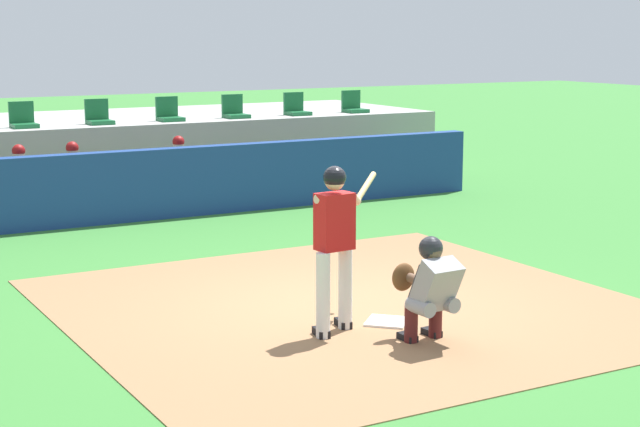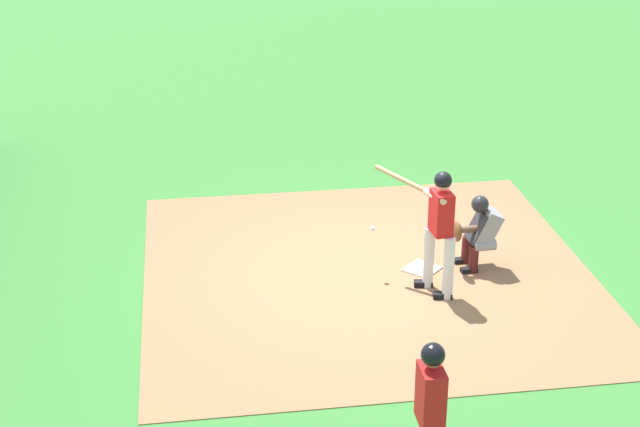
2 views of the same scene
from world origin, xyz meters
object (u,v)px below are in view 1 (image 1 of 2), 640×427
object	(u,v)px
stadium_seat_3	(23,120)
stadium_seat_5	(169,114)
batter_at_plate	(336,238)
dugout_player_2	(182,171)
stadium_seat_6	(235,111)
home_plate	(387,322)
dugout_player_0	(22,182)
stadium_seat_8	(354,106)
stadium_seat_4	(99,117)
stadium_seat_7	(296,109)
catcher_crouched	(429,286)
dugout_player_1	(76,178)

from	to	relation	value
stadium_seat_3	stadium_seat_5	world-z (taller)	same
batter_at_plate	stadium_seat_3	world-z (taller)	stadium_seat_3
dugout_player_2	stadium_seat_6	bearing A→B (deg)	45.28
home_plate	dugout_player_2	xyz separation A→B (m)	(0.87, 8.14, 0.65)
batter_at_plate	dugout_player_0	world-z (taller)	batter_at_plate
stadium_seat_3	dugout_player_2	bearing A→B (deg)	-41.27
dugout_player_2	dugout_player_0	bearing A→B (deg)	180.00
home_plate	stadium_seat_8	size ratio (longest dim) A/B	0.92
stadium_seat_3	batter_at_plate	bearing A→B (deg)	-85.69
home_plate	stadium_seat_8	bearing A→B (deg)	60.42
stadium_seat_4	stadium_seat_5	xyz separation A→B (m)	(1.44, 0.00, 0.00)
stadium_seat_7	stadium_seat_8	xyz separation A→B (m)	(1.44, 0.00, 0.00)
stadium_seat_4	stadium_seat_5	size ratio (longest dim) A/B	1.00
stadium_seat_6	stadium_seat_3	bearing A→B (deg)	180.00
catcher_crouched	stadium_seat_3	world-z (taller)	stadium_seat_3
stadium_seat_6	stadium_seat_7	world-z (taller)	same
home_plate	batter_at_plate	bearing A→B (deg)	-177.92
dugout_player_1	stadium_seat_3	world-z (taller)	stadium_seat_3
catcher_crouched	dugout_player_2	world-z (taller)	dugout_player_2
stadium_seat_5	stadium_seat_3	bearing A→B (deg)	180.00
stadium_seat_7	stadium_seat_4	bearing A→B (deg)	180.00
home_plate	batter_at_plate	distance (m)	1.22
stadium_seat_8	batter_at_plate	bearing A→B (deg)	-122.31
dugout_player_1	stadium_seat_7	bearing A→B (deg)	20.59
dugout_player_0	stadium_seat_7	distance (m)	6.71
home_plate	stadium_seat_4	distance (m)	10.29
batter_at_plate	stadium_seat_7	bearing A→B (deg)	63.86
dugout_player_1	dugout_player_2	world-z (taller)	same
home_plate	stadium_seat_7	size ratio (longest dim) A/B	0.92
stadium_seat_8	stadium_seat_5	bearing A→B (deg)	180.00
stadium_seat_4	catcher_crouched	bearing A→B (deg)	-90.09
home_plate	dugout_player_0	distance (m)	8.41
stadium_seat_3	stadium_seat_5	size ratio (longest dim) A/B	1.00
dugout_player_0	stadium_seat_8	bearing A→B (deg)	14.66
dugout_player_0	stadium_seat_5	distance (m)	4.09
dugout_player_0	dugout_player_2	size ratio (longest dim) A/B	1.00
stadium_seat_5	stadium_seat_6	world-z (taller)	same
stadium_seat_5	dugout_player_1	bearing A→B (deg)	-141.17
stadium_seat_3	stadium_seat_7	distance (m)	5.78
dugout_player_0	stadium_seat_4	distance (m)	2.98
dugout_player_1	dugout_player_0	bearing A→B (deg)	180.00
stadium_seat_5	stadium_seat_6	distance (m)	1.44
stadium_seat_3	stadium_seat_7	world-z (taller)	same
catcher_crouched	dugout_player_0	xyz separation A→B (m)	(-1.98, 8.94, 0.07)
catcher_crouched	stadium_seat_6	distance (m)	11.39
dugout_player_1	stadium_seat_8	size ratio (longest dim) A/B	2.71
dugout_player_2	home_plate	bearing A→B (deg)	-96.13
catcher_crouched	dugout_player_2	xyz separation A→B (m)	(0.89, 8.94, 0.07)
home_plate	stadium_seat_5	world-z (taller)	stadium_seat_5
stadium_seat_6	home_plate	bearing A→B (deg)	-105.84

